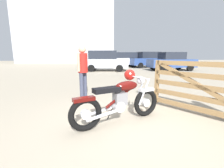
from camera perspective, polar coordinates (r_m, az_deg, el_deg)
The scene contains 9 objects.
ground_plane at distance 3.39m, azimuth 8.73°, elevation -13.42°, with size 80.00×80.00×0.00m, color tan.
vintage_motorcycle at distance 3.14m, azimuth 3.28°, elevation -5.67°, with size 1.98×1.01×1.07m.
timber_gate at distance 3.87m, azimuth 35.42°, elevation -1.33°, with size 1.52×2.18×1.60m.
bystander at distance 4.77m, azimuth -10.95°, elevation 6.21°, with size 0.30×0.39×1.66m.
dark_sedan_left at distance 13.70m, azimuth -2.64°, elevation 8.77°, with size 4.12×2.31×1.78m.
white_estate_far at distance 18.26m, azimuth 13.14°, elevation 8.99°, with size 4.12×2.31×1.78m.
pale_sedan_back at distance 18.45m, azimuth 3.06°, elevation 9.34°, with size 4.80×2.19×1.74m.
red_hatchback_near at distance 15.13m, azimuth 21.39°, elevation 7.93°, with size 4.24×2.00×1.67m.
industrial_building at distance 35.00m, azimuth -15.38°, elevation 17.66°, with size 18.22×14.10×25.60m.
Camera 1 is at (-0.92, -2.96, 1.38)m, focal length 24.30 mm.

